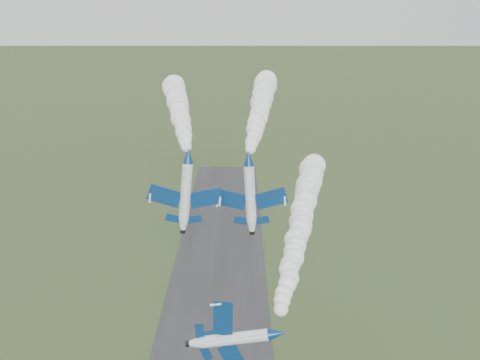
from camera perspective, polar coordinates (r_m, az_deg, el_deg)
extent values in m
cube|color=#2F2F32|center=(110.01, -2.98, -17.85)|extent=(24.00, 260.00, 0.04)
cylinder|color=white|center=(62.87, 4.02, -16.02)|extent=(2.91, 8.07, 1.70)
cone|color=white|center=(66.91, 4.40, -13.76)|extent=(1.94, 1.94, 1.70)
cylinder|color=black|center=(67.71, 4.47, -13.35)|extent=(0.94, 0.69, 0.86)
ellipsoid|color=black|center=(61.10, 4.35, -17.01)|extent=(1.54, 2.85, 1.13)
cube|color=navy|center=(62.11, 3.40, -13.51)|extent=(1.46, 2.40, 4.24)
cube|color=navy|center=(65.04, 4.50, -17.72)|extent=(1.46, 2.40, 4.24)
cube|color=navy|center=(65.45, 4.06, -13.03)|extent=(0.68, 1.10, 1.85)
cube|color=navy|center=(66.95, 4.62, -15.22)|extent=(0.68, 1.10, 1.85)
cube|color=navy|center=(65.79, 5.39, -14.10)|extent=(2.25, 1.80, 0.59)
cylinder|color=white|center=(83.07, -5.53, 2.60)|extent=(3.07, 9.44, 1.82)
cone|color=navy|center=(77.43, -5.33, 1.49)|extent=(2.13, 2.66, 1.82)
cone|color=white|center=(88.52, -5.69, 3.54)|extent=(2.07, 2.22, 1.82)
cylinder|color=black|center=(89.59, -5.72, 3.71)|extent=(1.00, 0.78, 0.92)
ellipsoid|color=black|center=(80.61, -5.42, 2.59)|extent=(1.64, 3.32, 1.21)
cube|color=navy|center=(83.82, -7.82, 2.78)|extent=(5.39, 3.32, 0.67)
cube|color=navy|center=(84.23, -3.31, 2.52)|extent=(5.39, 3.32, 0.67)
cube|color=navy|center=(87.46, -6.82, 3.45)|extent=(2.35, 1.51, 0.33)
cube|color=navy|center=(87.68, -4.51, 3.32)|extent=(2.35, 1.51, 0.33)
cube|color=navy|center=(86.96, -5.59, 4.26)|extent=(0.62, 1.80, 2.43)
cylinder|color=white|center=(83.75, 0.91, 2.34)|extent=(2.51, 9.38, 1.74)
cone|color=navy|center=(78.15, 0.62, 1.21)|extent=(1.93, 2.56, 1.74)
cone|color=white|center=(89.18, 1.16, 3.29)|extent=(1.90, 2.12, 1.74)
cylinder|color=black|center=(90.25, 1.21, 3.46)|extent=(0.93, 0.73, 0.88)
ellipsoid|color=black|center=(81.30, 0.78, 2.32)|extent=(1.42, 3.26, 1.16)
cube|color=navy|center=(84.97, -1.27, 2.33)|extent=(5.28, 3.06, 0.41)
cube|color=navy|center=(84.45, 3.20, 2.45)|extent=(5.28, 3.06, 0.41)
cube|color=navy|center=(88.37, -0.02, 3.10)|extent=(2.30, 1.39, 0.22)
cube|color=navy|center=(88.11, 2.27, 3.16)|extent=(2.30, 1.39, 0.22)
cube|color=navy|center=(87.62, 1.07, 4.00)|extent=(0.40, 1.78, 2.43)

